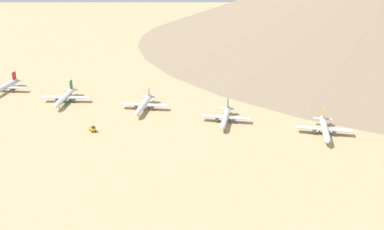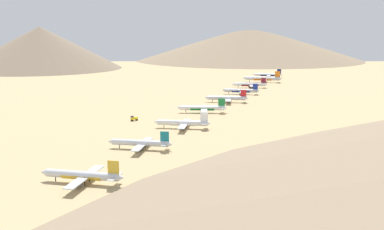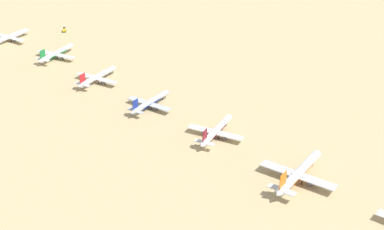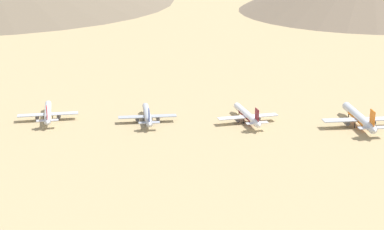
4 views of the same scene
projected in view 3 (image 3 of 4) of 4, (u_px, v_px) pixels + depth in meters
name	position (u px, v px, depth m)	size (l,w,h in m)	color
ground_plane	(96.00, 81.00, 420.33)	(2917.64, 2917.64, 0.00)	tan
parked_jet_1	(299.00, 173.00, 302.58)	(52.97, 43.10, 15.27)	silver
parked_jet_2	(216.00, 131.00, 344.86)	(43.60, 35.79, 12.70)	white
parked_jet_3	(150.00, 102.00, 379.43)	(41.62, 33.89, 12.00)	#B2B7C1
parked_jet_4	(97.00, 77.00, 415.95)	(43.07, 35.20, 12.44)	silver
parked_jet_5	(56.00, 53.00, 457.35)	(43.10, 35.38, 12.55)	white
parked_jet_6	(11.00, 36.00, 492.91)	(41.69, 34.00, 12.02)	silver
service_truck	(64.00, 30.00, 514.42)	(5.39, 5.49, 3.90)	yellow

